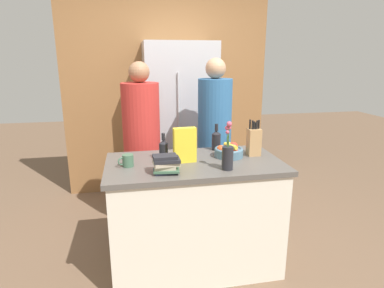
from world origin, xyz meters
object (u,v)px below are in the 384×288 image
Objects in this scene: cereal_box at (185,145)px; bottle_wine at (164,149)px; person_at_sink at (142,139)px; refrigerator at (180,123)px; knife_block at (254,142)px; book_stack at (166,164)px; bottle_vinegar at (216,140)px; person_in_blue at (214,133)px; fruit_bowl at (229,151)px; bottle_oil at (187,145)px; flower_vase at (228,154)px; coffee_mug at (128,161)px.

bottle_wine is at bearing 151.92° from cereal_box.
refrigerator is at bearing 45.93° from person_at_sink.
knife_block reaches higher than book_stack.
book_stack is at bearing -135.38° from bottle_vinegar.
knife_block reaches higher than bottle_wine.
knife_block is 1.30× the size of bottle_vinegar.
knife_block is 0.61m from cereal_box.
bottle_vinegar is 0.44m from person_in_blue.
cereal_box is 0.16× the size of person_in_blue.
fruit_bowl is 0.86× the size of cereal_box.
bottle_oil is 0.13× the size of person_at_sink.
bottle_wine is at bearing -105.60° from person_in_blue.
flower_vase reaches higher than bottle_oil.
fruit_bowl is at bearing -66.55° from person_in_blue.
knife_block is 2.56× the size of coffee_mug.
fruit_bowl is 0.14× the size of person_in_blue.
cereal_box is 0.45m from bottle_vinegar.
fruit_bowl is 0.84m from coffee_mug.
knife_block is 0.44m from flower_vase.
knife_block is 0.18× the size of person_in_blue.
bottle_vinegar reaches higher than fruit_bowl.
flower_vase is 1.53× the size of bottle_vinegar.
flower_vase is 0.97m from person_in_blue.
cereal_box is at bearing -169.28° from fruit_bowl.
refrigerator is 0.87m from person_at_sink.
refrigerator is 8.59× the size of bottle_oil.
fruit_bowl is at bearing 70.43° from flower_vase.
person_at_sink is at bearing 144.98° from knife_block.
person_at_sink is 0.98× the size of person_in_blue.
bottle_oil is (0.50, 0.22, 0.04)m from coffee_mug.
bottle_vinegar is (-0.27, 0.22, -0.03)m from knife_block.
coffee_mug is 0.31m from bottle_wine.
coffee_mug is at bearing -110.34° from person_at_sink.
coffee_mug is (-0.63, -1.45, 0.02)m from refrigerator.
coffee_mug is at bearing 163.93° from flower_vase.
fruit_bowl is 0.66× the size of flower_vase.
book_stack is at bearing 177.65° from flower_vase.
cereal_box is at bearing -97.36° from refrigerator.
book_stack is (-0.78, -0.29, -0.05)m from knife_block.
person_at_sink reaches higher than book_stack.
bottle_wine is at bearing 178.82° from fruit_bowl.
fruit_bowl reaches higher than coffee_mug.
bottle_vinegar is (0.78, 0.31, 0.05)m from coffee_mug.
book_stack is 0.30m from bottle_wine.
person_in_blue is (0.25, -0.71, 0.02)m from refrigerator.
flower_vase is at bearing -96.08° from bottle_vinegar.
bottle_vinegar is (-0.05, 0.22, 0.04)m from fruit_bowl.
book_stack reaches higher than coffee_mug.
bottle_vinegar is at bearing -75.46° from person_in_blue.
flower_vase reaches higher than coffee_mug.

